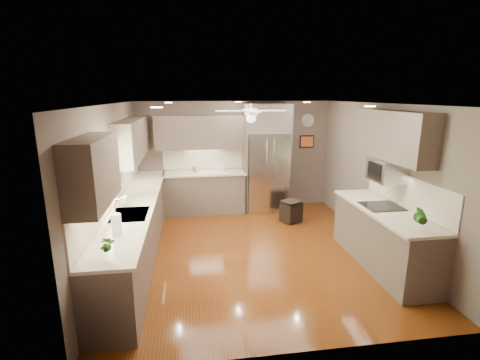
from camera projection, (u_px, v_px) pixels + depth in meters
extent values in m
plane|color=#4D230A|center=(253.00, 250.00, 6.06)|extent=(5.00, 5.00, 0.00)
plane|color=white|center=(254.00, 104.00, 5.46)|extent=(5.00, 5.00, 0.00)
plane|color=brown|center=(234.00, 155.00, 8.16)|extent=(4.50, 0.00, 4.50)
plane|color=brown|center=(300.00, 243.00, 3.36)|extent=(4.50, 0.00, 4.50)
plane|color=brown|center=(113.00, 186.00, 5.45)|extent=(0.00, 5.00, 5.00)
plane|color=brown|center=(380.00, 176.00, 6.07)|extent=(0.00, 5.00, 5.00)
cylinder|color=silver|center=(194.00, 169.00, 7.82)|extent=(0.10, 0.10, 0.13)
cylinder|color=#BBA78C|center=(197.00, 168.00, 7.80)|extent=(0.11, 0.11, 0.17)
imported|color=white|center=(125.00, 199.00, 5.44)|extent=(0.10, 0.10, 0.21)
imported|color=#214F16|center=(106.00, 244.00, 3.70)|extent=(0.17, 0.12, 0.30)
imported|color=#214F16|center=(421.00, 216.00, 4.46)|extent=(0.24, 0.21, 0.35)
imported|color=#BBA78C|center=(222.00, 170.00, 7.91)|extent=(0.24, 0.24, 0.05)
cube|color=#4A3C36|center=(137.00, 229.00, 5.82)|extent=(0.60, 4.70, 0.90)
cube|color=beige|center=(136.00, 202.00, 5.71)|extent=(0.65, 4.70, 0.04)
cube|color=beige|center=(115.00, 186.00, 5.60)|extent=(0.02, 4.70, 0.50)
cube|color=#4A3C36|center=(205.00, 193.00, 7.96)|extent=(1.85, 0.60, 0.90)
cube|color=beige|center=(204.00, 173.00, 7.84)|extent=(1.85, 0.65, 0.04)
cube|color=beige|center=(204.00, 158.00, 8.06)|extent=(1.85, 0.02, 0.50)
cube|color=#4A3C36|center=(93.00, 171.00, 3.79)|extent=(0.33, 1.20, 0.75)
cube|color=#4A3C36|center=(133.00, 139.00, 6.58)|extent=(0.33, 2.40, 0.75)
cube|color=#4A3C36|center=(203.00, 132.00, 7.76)|extent=(2.15, 0.33, 0.75)
cube|color=#4A3C36|center=(394.00, 136.00, 5.33)|extent=(0.33, 1.70, 0.75)
cube|color=#BFF2B2|center=(104.00, 174.00, 4.90)|extent=(0.01, 1.00, 0.80)
cube|color=brown|center=(103.00, 144.00, 4.80)|extent=(0.05, 1.12, 0.06)
cube|color=brown|center=(109.00, 203.00, 5.00)|extent=(0.05, 1.12, 0.06)
cube|color=brown|center=(97.00, 183.00, 4.39)|extent=(0.05, 0.06, 0.80)
cube|color=brown|center=(114.00, 167.00, 5.41)|extent=(0.05, 0.06, 0.80)
cube|color=silver|center=(130.00, 215.00, 5.09)|extent=(0.50, 0.70, 0.03)
cube|color=#262626|center=(130.00, 217.00, 5.10)|extent=(0.44, 0.62, 0.05)
cylinder|color=silver|center=(115.00, 208.00, 5.03)|extent=(0.02, 0.02, 0.24)
cylinder|color=silver|center=(119.00, 199.00, 5.01)|extent=(0.16, 0.02, 0.02)
cube|color=silver|center=(267.00, 172.00, 7.99)|extent=(0.92, 0.72, 1.82)
cube|color=black|center=(270.00, 186.00, 7.73)|extent=(0.88, 0.02, 0.02)
cube|color=black|center=(270.00, 160.00, 7.58)|extent=(0.01, 0.02, 1.00)
cylinder|color=silver|center=(267.00, 161.00, 7.54)|extent=(0.02, 0.02, 0.90)
cylinder|color=silver|center=(274.00, 160.00, 7.56)|extent=(0.02, 0.02, 0.90)
cube|color=#4A3C36|center=(267.00, 118.00, 7.76)|extent=(1.04, 0.60, 0.63)
cube|color=#4A3C36|center=(245.00, 172.00, 7.98)|extent=(0.06, 0.60, 1.82)
cube|color=#4A3C36|center=(287.00, 171.00, 8.12)|extent=(0.06, 0.60, 1.82)
cube|color=#4A3C36|center=(383.00, 238.00, 5.45)|extent=(0.65, 2.20, 0.90)
cube|color=beige|center=(385.00, 210.00, 5.33)|extent=(0.70, 2.20, 0.04)
cube|color=beige|center=(407.00, 191.00, 5.31)|extent=(0.02, 2.20, 0.50)
cube|color=black|center=(382.00, 206.00, 5.42)|extent=(0.56, 0.52, 0.01)
cube|color=silver|center=(387.00, 171.00, 5.46)|extent=(0.42, 0.55, 0.34)
cube|color=black|center=(375.00, 171.00, 5.43)|extent=(0.02, 0.40, 0.26)
cylinder|color=white|center=(251.00, 106.00, 5.76)|extent=(0.03, 0.03, 0.08)
cylinder|color=white|center=(251.00, 112.00, 5.78)|extent=(0.22, 0.22, 0.10)
sphere|color=white|center=(251.00, 118.00, 5.80)|extent=(0.16, 0.16, 0.16)
cube|color=white|center=(271.00, 111.00, 5.82)|extent=(0.48, 0.11, 0.01)
cube|color=white|center=(248.00, 110.00, 6.11)|extent=(0.11, 0.48, 0.01)
cube|color=white|center=(230.00, 111.00, 5.73)|extent=(0.48, 0.11, 0.01)
cube|color=white|center=(255.00, 112.00, 5.44)|extent=(0.11, 0.48, 0.01)
cylinder|color=white|center=(168.00, 103.00, 6.52)|extent=(0.14, 0.14, 0.01)
cylinder|color=white|center=(307.00, 102.00, 6.89)|extent=(0.14, 0.14, 0.01)
cylinder|color=white|center=(157.00, 107.00, 4.11)|extent=(0.14, 0.14, 0.01)
cylinder|color=white|center=(370.00, 106.00, 4.49)|extent=(0.14, 0.14, 0.01)
cylinder|color=white|center=(238.00, 102.00, 7.19)|extent=(0.14, 0.14, 0.01)
cylinder|color=white|center=(308.00, 120.00, 8.20)|extent=(0.30, 0.03, 0.30)
cylinder|color=silver|center=(308.00, 120.00, 8.18)|extent=(0.29, 0.00, 0.29)
cube|color=black|center=(307.00, 141.00, 8.31)|extent=(0.36, 0.03, 0.30)
cube|color=#C65427|center=(307.00, 142.00, 8.30)|extent=(0.30, 0.01, 0.24)
cube|color=black|center=(291.00, 212.00, 7.35)|extent=(0.47, 0.47, 0.40)
cube|color=black|center=(291.00, 201.00, 7.30)|extent=(0.45, 0.45, 0.03)
cylinder|color=white|center=(117.00, 225.00, 4.27)|extent=(0.12, 0.12, 0.28)
cylinder|color=silver|center=(116.00, 224.00, 4.26)|extent=(0.02, 0.02, 0.30)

